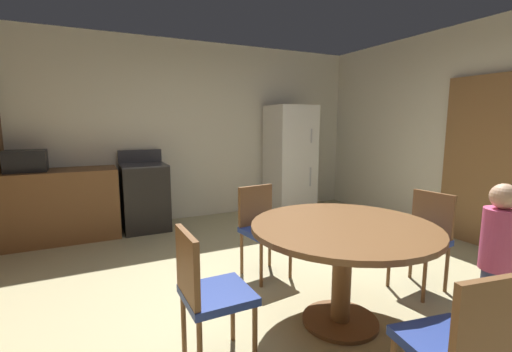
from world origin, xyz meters
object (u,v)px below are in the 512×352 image
at_px(oven_range, 145,196).
at_px(dining_table, 343,244).
at_px(chair_north, 262,225).
at_px(chair_west, 207,289).
at_px(person_child, 497,258).
at_px(chair_east, 424,234).
at_px(microwave, 26,161).
at_px(refrigerator, 290,160).
at_px(chair_south, 463,345).

height_order(oven_range, dining_table, oven_range).
relative_size(oven_range, chair_north, 1.26).
xyz_separation_m(chair_west, person_child, (1.86, -0.59, 0.08)).
bearing_deg(chair_west, dining_table, 0.00).
height_order(chair_west, chair_east, same).
relative_size(chair_east, person_child, 0.80).
bearing_deg(person_child, chair_west, 18.52).
bearing_deg(person_child, microwave, -13.43).
height_order(microwave, chair_north, microwave).
bearing_deg(chair_west, refrigerator, 50.48).
xyz_separation_m(chair_east, person_child, (-0.21, -0.73, 0.08)).
relative_size(chair_west, person_child, 0.80).
bearing_deg(chair_east, person_child, 67.13).
distance_m(refrigerator, microwave, 3.68).
relative_size(oven_range, dining_table, 0.82).
xyz_separation_m(oven_range, chair_south, (0.77, -4.07, 0.03)).
bearing_deg(microwave, dining_table, -53.03).
distance_m(dining_table, chair_west, 1.04).
relative_size(chair_south, chair_north, 1.00).
bearing_deg(dining_table, chair_east, 7.07).
bearing_deg(dining_table, oven_range, 107.14).
relative_size(dining_table, person_child, 1.23).
bearing_deg(chair_south, microwave, 37.01).
bearing_deg(chair_south, dining_table, 0.00).
xyz_separation_m(oven_range, refrigerator, (2.32, -0.05, 0.41)).
distance_m(chair_south, person_child, 1.08).
height_order(chair_west, chair_south, same).
relative_size(dining_table, chair_west, 1.54).
relative_size(refrigerator, microwave, 4.00).
xyz_separation_m(chair_west, chair_south, (0.87, -1.01, 0.00)).
distance_m(refrigerator, chair_east, 2.91).
bearing_deg(dining_table, person_child, -36.04).
bearing_deg(chair_west, oven_range, 87.53).
distance_m(chair_west, chair_north, 1.38).
distance_m(microwave, chair_west, 3.34).
distance_m(refrigerator, chair_south, 4.32).
bearing_deg(microwave, chair_north, -43.09).
distance_m(chair_east, person_child, 0.76).
bearing_deg(person_child, chair_north, -23.43).
height_order(chair_east, person_child, person_child).
height_order(chair_west, person_child, person_child).
xyz_separation_m(chair_south, person_child, (0.99, 0.42, 0.08)).
distance_m(refrigerator, chair_north, 2.51).
bearing_deg(refrigerator, person_child, -98.89).
distance_m(oven_range, dining_table, 3.19).
distance_m(chair_east, chair_south, 1.66).
height_order(oven_range, microwave, microwave).
bearing_deg(refrigerator, chair_north, -127.73).
bearing_deg(microwave, chair_west, -67.69).
xyz_separation_m(refrigerator, person_child, (-0.56, -3.59, -0.30)).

